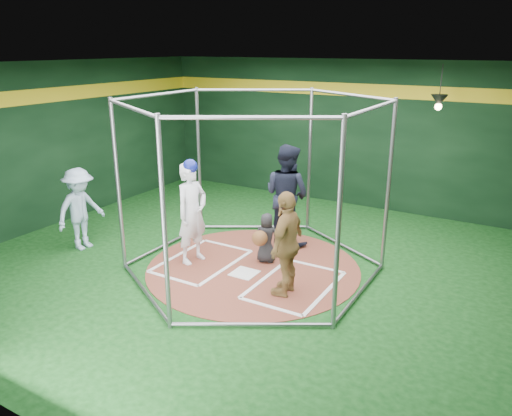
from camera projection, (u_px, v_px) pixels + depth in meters
The scene contains 12 objects.
room_shell at pixel (253, 173), 8.40m from camera, with size 10.10×9.10×3.53m.
clay_disc at pixel (253, 267), 8.93m from camera, with size 3.80×3.80×0.01m, color brown.
home_plate at pixel (244, 273), 8.68m from camera, with size 0.43×0.43×0.01m, color white.
batter_box_left at pixel (202, 261), 9.18m from camera, with size 1.17×1.77×0.01m.
batter_box_right at pixel (295, 285), 8.27m from camera, with size 1.17×1.77×0.01m.
batting_cage at pixel (253, 187), 8.47m from camera, with size 4.05×4.67×3.00m.
pendant_lamp_near at pixel (439, 101), 9.98m from camera, with size 0.34×0.34×0.90m.
batter_figure at pixel (192, 212), 8.92m from camera, with size 0.53×0.73×1.91m.
visitor_leopard at pixel (287, 243), 7.76m from camera, with size 0.99×0.41×1.69m, color tan.
catcher_figure at pixel (266, 238), 9.00m from camera, with size 0.51×0.59×0.92m.
umpire at pixel (287, 195), 9.76m from camera, with size 0.97×0.76×2.00m, color black.
bystander_blue at pixel (80, 209), 9.57m from camera, with size 1.04×0.60×1.61m, color #A2BCD6.
Camera 1 is at (4.17, -7.01, 3.80)m, focal length 35.00 mm.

